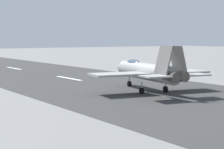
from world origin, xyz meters
The scene contains 5 objects.
ground_plane centered at (0.00, 0.00, 0.00)m, with size 400.00×400.00×0.00m, color slate.
runway_strip centered at (-0.02, 0.00, 0.01)m, with size 240.00×26.00×0.02m.
fighter_jet centered at (5.59, -0.75, 2.48)m, with size 17.48×15.07×5.68m.
crew_person centered at (20.02, -11.61, 0.83)m, with size 0.33×0.70×1.66m.
marker_cone_mid centered at (14.29, -13.25, 0.28)m, with size 0.44×0.44×0.55m, color orange.
Camera 1 is at (-31.40, 29.32, 6.52)m, focal length 62.86 mm.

